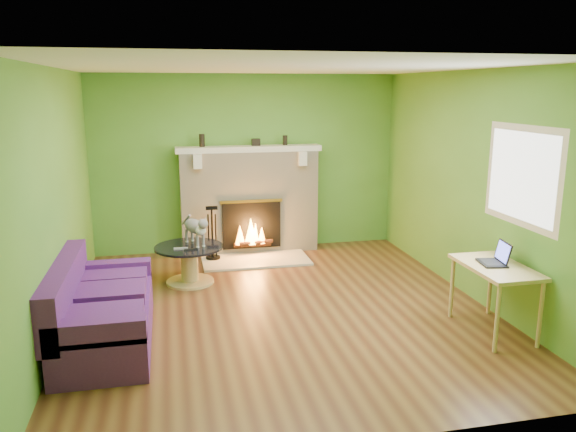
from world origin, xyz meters
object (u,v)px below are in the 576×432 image
sofa (100,312)px  coffee_table (189,262)px  desk (496,274)px  cat (195,230)px

sofa → coffee_table: 1.78m
sofa → desk: (3.81, -0.57, 0.30)m
sofa → cat: 1.90m
sofa → desk: 3.86m
coffee_table → sofa: bearing=-120.7°
coffee_table → cat: (0.08, 0.05, 0.40)m
sofa → desk: sofa is taller
sofa → cat: cat is taller
desk → sofa: bearing=171.5°
sofa → coffee_table: size_ratio=2.12×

